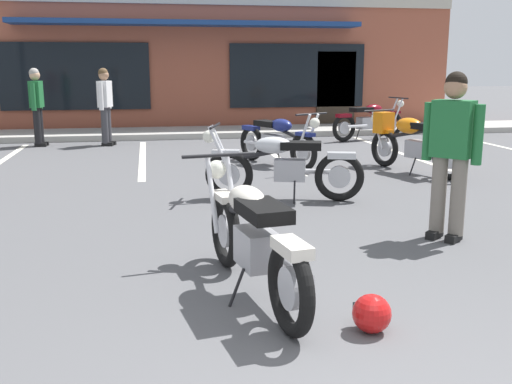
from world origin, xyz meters
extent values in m
plane|color=#515154|center=(0.00, 4.17, 0.00)|extent=(80.00, 80.00, 0.00)
cube|color=#A8A59E|center=(0.00, 13.00, 0.07)|extent=(22.00, 1.80, 0.14)
cube|color=brown|center=(0.00, 17.21, 1.79)|extent=(14.64, 6.27, 3.57)
cube|color=black|center=(-2.93, 14.04, 1.45)|extent=(3.75, 0.06, 1.70)
cube|color=black|center=(2.93, 14.04, 1.45)|extent=(3.75, 0.06, 1.70)
cube|color=#33281E|center=(4.03, 14.04, 1.05)|extent=(1.10, 0.06, 2.10)
cube|color=navy|center=(0.00, 13.63, 2.77)|extent=(8.79, 0.90, 0.12)
cube|color=silver|center=(-3.83, 9.40, 0.00)|extent=(0.12, 4.80, 0.01)
cube|color=silver|center=(-1.28, 9.40, 0.00)|extent=(0.12, 4.80, 0.01)
cube|color=silver|center=(1.28, 9.40, 0.00)|extent=(0.12, 4.80, 0.01)
cube|color=silver|center=(3.83, 9.40, 0.00)|extent=(0.12, 4.80, 0.01)
cube|color=silver|center=(6.38, 9.40, 0.00)|extent=(0.12, 4.80, 0.01)
torus|color=black|center=(-0.28, 1.53, 0.32)|extent=(0.20, 0.65, 0.64)
cylinder|color=#B7B7BC|center=(-0.28, 1.53, 0.32)|extent=(0.11, 0.29, 0.29)
torus|color=black|center=(-0.52, 2.95, 0.32)|extent=(0.20, 0.65, 0.64)
cylinder|color=#B7B7BC|center=(-0.52, 2.95, 0.32)|extent=(0.11, 0.29, 0.29)
cylinder|color=silver|center=(-0.62, 3.04, 0.64)|extent=(0.10, 0.33, 0.66)
cylinder|color=silver|center=(-0.45, 3.07, 0.64)|extent=(0.10, 0.33, 0.66)
cylinder|color=black|center=(-0.55, 3.13, 0.96)|extent=(0.66, 0.14, 0.03)
sphere|color=silver|center=(-0.56, 3.21, 0.82)|extent=(0.20, 0.20, 0.17)
cube|color=beige|center=(-0.53, 2.99, 0.62)|extent=(0.20, 0.38, 0.06)
cube|color=#9E9EA3|center=(-0.39, 2.16, 0.40)|extent=(0.30, 0.43, 0.28)
cylinder|color=silver|center=(-0.19, 1.82, 0.36)|extent=(0.16, 0.55, 0.07)
cylinder|color=black|center=(-0.42, 2.36, 0.64)|extent=(0.21, 0.94, 0.26)
ellipsoid|color=beige|center=(-0.42, 2.38, 0.72)|extent=(0.33, 0.52, 0.22)
cube|color=black|center=(-0.37, 2.02, 0.72)|extent=(0.36, 0.56, 0.10)
cube|color=beige|center=(-0.28, 1.51, 0.60)|extent=(0.22, 0.38, 0.08)
cylinder|color=black|center=(-0.55, 2.06, 0.14)|extent=(0.14, 0.05, 0.29)
torus|color=black|center=(3.37, 6.31, 0.32)|extent=(0.31, 0.64, 0.64)
cylinder|color=#B7B7BC|center=(3.37, 6.31, 0.32)|extent=(0.15, 0.29, 0.29)
torus|color=black|center=(2.88, 7.67, 0.32)|extent=(0.31, 0.64, 0.64)
cylinder|color=#B7B7BC|center=(2.88, 7.67, 0.32)|extent=(0.15, 0.29, 0.29)
cylinder|color=silver|center=(2.76, 7.73, 0.64)|extent=(0.15, 0.32, 0.66)
cylinder|color=silver|center=(2.93, 7.79, 0.64)|extent=(0.15, 0.32, 0.66)
cylinder|color=black|center=(2.82, 7.84, 0.96)|extent=(0.63, 0.25, 0.03)
sphere|color=silver|center=(2.79, 7.91, 0.82)|extent=(0.22, 0.22, 0.17)
cube|color=orange|center=(2.87, 7.70, 0.62)|extent=(0.25, 0.39, 0.06)
cube|color=#9E9EA3|center=(3.15, 6.91, 0.40)|extent=(0.36, 0.46, 0.28)
cylinder|color=silver|center=(3.41, 6.61, 0.36)|extent=(0.25, 0.54, 0.07)
cylinder|color=black|center=(3.08, 7.10, 0.64)|extent=(0.37, 0.91, 0.26)
ellipsoid|color=orange|center=(3.07, 7.14, 0.76)|extent=(0.46, 0.59, 0.26)
cube|color=orange|center=(2.86, 7.71, 0.76)|extent=(0.34, 0.32, 0.36)
cube|color=black|center=(3.18, 6.82, 0.78)|extent=(0.36, 0.46, 0.10)
cube|color=orange|center=(3.28, 6.54, 0.82)|extent=(0.30, 0.37, 0.16)
cylinder|color=black|center=(3.00, 6.79, 0.14)|extent=(0.13, 0.07, 0.29)
torus|color=black|center=(3.29, 11.08, 0.32)|extent=(0.64, 0.31, 0.64)
cylinder|color=#B7B7BC|center=(3.29, 11.08, 0.32)|extent=(0.29, 0.15, 0.29)
torus|color=black|center=(4.65, 11.55, 0.32)|extent=(0.64, 0.31, 0.64)
cylinder|color=#B7B7BC|center=(4.65, 11.55, 0.32)|extent=(0.29, 0.15, 0.29)
cylinder|color=silver|center=(4.71, 11.67, 0.64)|extent=(0.32, 0.15, 0.66)
cylinder|color=silver|center=(4.77, 11.50, 0.64)|extent=(0.32, 0.15, 0.66)
cylinder|color=black|center=(4.82, 11.61, 0.96)|extent=(0.25, 0.63, 0.03)
sphere|color=silver|center=(4.89, 11.64, 0.82)|extent=(0.22, 0.22, 0.17)
cube|color=maroon|center=(4.69, 11.57, 0.62)|extent=(0.39, 0.25, 0.06)
cube|color=#9E9EA3|center=(3.89, 11.29, 0.40)|extent=(0.46, 0.36, 0.28)
cylinder|color=silver|center=(3.59, 11.03, 0.36)|extent=(0.54, 0.25, 0.07)
cylinder|color=black|center=(4.08, 11.35, 0.64)|extent=(0.91, 0.37, 0.26)
ellipsoid|color=maroon|center=(4.10, 11.36, 0.72)|extent=(0.54, 0.40, 0.22)
cube|color=black|center=(3.76, 11.24, 0.72)|extent=(0.58, 0.44, 0.10)
cube|color=maroon|center=(3.27, 11.07, 0.60)|extent=(0.39, 0.27, 0.08)
cylinder|color=black|center=(3.77, 11.44, 0.14)|extent=(0.07, 0.14, 0.29)
torus|color=black|center=(1.26, 5.23, 0.32)|extent=(0.64, 0.28, 0.64)
cylinder|color=#B7B7BC|center=(1.26, 5.23, 0.32)|extent=(0.29, 0.14, 0.29)
torus|color=black|center=(-0.12, 5.64, 0.32)|extent=(0.64, 0.28, 0.64)
cylinder|color=#B7B7BC|center=(-0.12, 5.64, 0.32)|extent=(0.29, 0.14, 0.29)
cylinder|color=silver|center=(-0.24, 5.58, 0.64)|extent=(0.32, 0.13, 0.66)
cylinder|color=silver|center=(-0.19, 5.75, 0.64)|extent=(0.32, 0.13, 0.66)
cylinder|color=black|center=(-0.29, 5.69, 0.96)|extent=(0.22, 0.64, 0.03)
sphere|color=silver|center=(-0.37, 5.71, 0.82)|extent=(0.21, 0.21, 0.17)
cube|color=silver|center=(-0.16, 5.65, 0.62)|extent=(0.38, 0.24, 0.06)
cube|color=#9E9EA3|center=(0.65, 5.41, 0.40)|extent=(0.45, 0.34, 0.28)
cylinder|color=silver|center=(1.04, 5.44, 0.36)|extent=(0.55, 0.22, 0.07)
cylinder|color=black|center=(0.45, 5.47, 0.64)|extent=(0.92, 0.33, 0.26)
ellipsoid|color=silver|center=(0.44, 5.47, 0.72)|extent=(0.53, 0.39, 0.22)
cube|color=black|center=(0.78, 5.37, 0.72)|extent=(0.58, 0.42, 0.10)
cube|color=silver|center=(1.28, 5.22, 0.60)|extent=(0.39, 0.26, 0.08)
cylinder|color=black|center=(0.66, 5.22, 0.14)|extent=(0.06, 0.14, 0.29)
torus|color=black|center=(0.73, 8.76, 0.32)|extent=(0.38, 0.62, 0.64)
cylinder|color=#B7B7BC|center=(0.73, 8.76, 0.32)|extent=(0.18, 0.28, 0.29)
torus|color=black|center=(1.38, 7.48, 0.32)|extent=(0.38, 0.62, 0.64)
cylinder|color=#B7B7BC|center=(1.38, 7.48, 0.32)|extent=(0.18, 0.28, 0.29)
cylinder|color=silver|center=(1.50, 7.43, 0.64)|extent=(0.19, 0.31, 0.66)
cylinder|color=silver|center=(1.34, 7.35, 0.64)|extent=(0.19, 0.31, 0.66)
cylinder|color=black|center=(1.46, 7.32, 0.96)|extent=(0.60, 0.33, 0.03)
sphere|color=silver|center=(1.49, 7.24, 0.82)|extent=(0.23, 0.23, 0.17)
cube|color=navy|center=(1.39, 7.44, 0.62)|extent=(0.29, 0.38, 0.06)
cube|color=#9E9EA3|center=(1.01, 8.19, 0.40)|extent=(0.39, 0.47, 0.28)
cylinder|color=silver|center=(0.72, 8.46, 0.36)|extent=(0.31, 0.52, 0.07)
cylinder|color=black|center=(1.10, 8.01, 0.64)|extent=(0.48, 0.87, 0.26)
ellipsoid|color=navy|center=(1.11, 7.99, 0.72)|extent=(0.45, 0.55, 0.22)
cube|color=black|center=(0.95, 8.32, 0.72)|extent=(0.48, 0.59, 0.10)
cube|color=navy|center=(0.72, 8.78, 0.60)|extent=(0.31, 0.39, 0.08)
cylinder|color=black|center=(1.14, 8.33, 0.14)|extent=(0.13, 0.08, 0.29)
cube|color=black|center=(1.83, 3.28, 0.04)|extent=(0.25, 0.23, 0.08)
cube|color=black|center=(1.70, 3.43, 0.04)|extent=(0.25, 0.23, 0.08)
cylinder|color=slate|center=(1.86, 3.31, 0.46)|extent=(0.21, 0.21, 0.80)
cylinder|color=slate|center=(1.73, 3.46, 0.46)|extent=(0.21, 0.21, 0.80)
cube|color=#1E6633|center=(1.79, 3.38, 1.12)|extent=(0.42, 0.43, 0.56)
cylinder|color=#1E6633|center=(1.96, 3.19, 1.08)|extent=(0.14, 0.14, 0.58)
cylinder|color=#1E6633|center=(1.63, 3.57, 1.08)|extent=(0.14, 0.14, 0.58)
sphere|color=#A07556|center=(1.79, 3.38, 1.52)|extent=(0.31, 0.31, 0.22)
sphere|color=black|center=(1.80, 3.39, 1.57)|extent=(0.30, 0.30, 0.21)
cube|color=black|center=(-1.98, 11.48, 0.04)|extent=(0.26, 0.16, 0.08)
cube|color=black|center=(-2.03, 11.29, 0.04)|extent=(0.26, 0.16, 0.08)
cylinder|color=#38383D|center=(-2.02, 11.49, 0.46)|extent=(0.18, 0.18, 0.80)
cylinder|color=#38383D|center=(-2.07, 11.30, 0.46)|extent=(0.18, 0.18, 0.80)
cube|color=silver|center=(-2.05, 11.39, 1.12)|extent=(0.31, 0.42, 0.56)
cylinder|color=silver|center=(-1.98, 11.64, 1.08)|extent=(0.12, 0.12, 0.58)
cylinder|color=silver|center=(-2.11, 11.15, 1.08)|extent=(0.12, 0.12, 0.58)
sphere|color=#A07556|center=(-2.05, 11.39, 1.52)|extent=(0.27, 0.27, 0.22)
sphere|color=brown|center=(-2.06, 11.40, 1.57)|extent=(0.26, 0.26, 0.21)
cube|color=black|center=(-3.44, 11.63, 0.04)|extent=(0.25, 0.12, 0.08)
cube|color=black|center=(-3.46, 11.43, 0.04)|extent=(0.25, 0.12, 0.08)
cylinder|color=black|center=(-3.48, 11.63, 0.46)|extent=(0.16, 0.16, 0.80)
cylinder|color=black|center=(-3.49, 11.43, 0.46)|extent=(0.16, 0.16, 0.80)
cube|color=#1E6633|center=(-3.49, 11.53, 1.12)|extent=(0.25, 0.40, 0.56)
cylinder|color=#1E6633|center=(-3.46, 11.78, 1.08)|extent=(0.11, 0.11, 0.58)
cylinder|color=#1E6633|center=(-3.51, 11.28, 1.08)|extent=(0.11, 0.11, 0.58)
sphere|color=tan|center=(-3.49, 11.53, 1.52)|extent=(0.24, 0.24, 0.22)
sphere|color=gray|center=(-3.50, 11.53, 1.57)|extent=(0.23, 0.23, 0.21)
sphere|color=#B71414|center=(0.25, 1.47, 0.13)|extent=(0.26, 0.26, 0.26)
cube|color=black|center=(0.25, 1.57, 0.12)|extent=(0.18, 0.03, 0.09)
camera|label=1|loc=(-1.15, -1.99, 1.73)|focal=41.67mm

